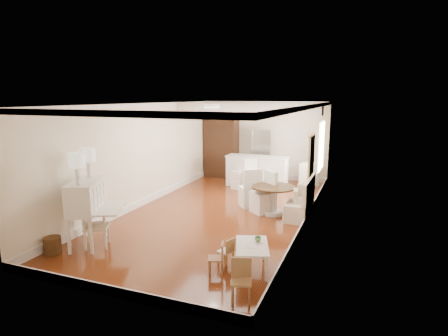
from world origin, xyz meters
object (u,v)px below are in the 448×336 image
Objects in this scene: kids_chair_a at (216,258)px; sideboard at (310,175)px; kids_table at (252,257)px; dining_table at (273,200)px; slip_chair_near at (263,192)px; breakfast_counter at (257,171)px; pantry_cabinet at (221,146)px; gustavian_armchair at (97,226)px; bar_stool_right at (251,175)px; kids_chair_c at (241,281)px; bar_stool_left at (239,175)px; secretary_bureau at (87,213)px; slip_chair_far at (250,187)px; kids_chair_b at (226,251)px; fridge at (271,156)px; wicker_basket at (53,245)px.

kids_chair_a is 0.61× the size of sideboard.
dining_table reaches higher than kids_table.
slip_chair_near is at bearing -91.89° from sideboard.
pantry_cabinet reaches higher than breakfast_counter.
gustavian_armchair is 5.63m from bar_stool_right.
sideboard is at bearing 82.19° from dining_table.
bar_stool_right is at bearing 171.82° from kids_chair_a.
kids_chair_a is at bearing -123.66° from gustavian_armchair.
sideboard is at bearing -55.50° from gustavian_armchair.
bar_stool_left is (-2.24, 6.44, 0.16)m from kids_chair_c.
kids_table is 0.40× the size of pantry_cabinet.
slip_chair_far is at bearing 35.30° from secretary_bureau.
slip_chair_near reaches higher than kids_table.
gustavian_armchair is at bearing -85.05° from slip_chair_near.
kids_chair_b is 7.60m from pantry_cabinet.
slip_chair_far reaches higher than bar_stool_left.
pantry_cabinet is 2.57× the size of sideboard.
fridge is (-0.75, 3.75, 0.36)m from slip_chair_near.
secretary_bureau is 1.23× the size of dining_table.
slip_chair_far is at bearing 147.65° from dining_table.
kids_chair_b is at bearing -82.38° from fridge.
gustavian_armchair is at bearing -113.80° from kids_chair_a.
fridge is (0.20, 1.05, 0.39)m from breakfast_counter.
slip_chair_far is (2.28, 3.77, -0.13)m from secretary_bureau.
kids_chair_a is 0.58× the size of bar_stool_left.
pantry_cabinet reaches higher than kids_chair_c.
fridge is at bearing -154.05° from kids_chair_b.
slip_chair_near is (-0.69, 3.27, 0.31)m from kids_table.
wicker_basket is at bearing -107.03° from sideboard.
kids_chair_c is at bearing -82.62° from dining_table.
fridge reaches higher than breakfast_counter.
secretary_bureau reaches higher than kids_chair_c.
bar_stool_left is (-1.40, 2.15, -0.06)m from slip_chair_near.
dining_table is (-0.40, 3.18, 0.14)m from kids_table.
bar_stool_left is 0.41× the size of pantry_cabinet.
secretary_bureau is at bearing 61.74° from gustavian_armchair.
kids_chair_a is at bearing 118.20° from kids_chair_c.
breakfast_counter is (-1.13, 5.91, 0.27)m from kids_chair_b.
kids_table is 0.51× the size of fridge.
kids_table is at bearing -82.80° from dining_table.
secretary_bureau is at bearing -132.71° from dining_table.
wicker_basket is at bearing -131.14° from dining_table.
wicker_basket is at bearing -169.46° from kids_table.
kids_chair_c is 4.23m from dining_table.
kids_chair_c is 7.43m from sideboard.
kids_chair_b is (-0.51, 0.06, 0.02)m from kids_table.
sideboard is (0.55, 6.34, 0.18)m from kids_chair_b.
slip_chair_far is 2.36m from breakfast_counter.
fridge reaches higher than sideboard.
bar_stool_left is (-1.58, 5.36, 0.23)m from kids_chair_b.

